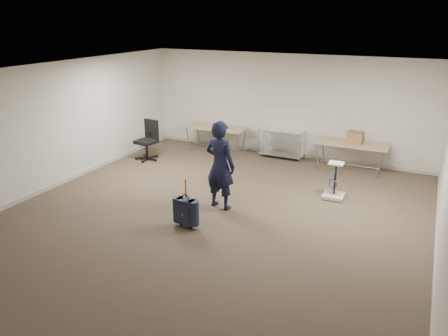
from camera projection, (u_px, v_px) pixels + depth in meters
The scene contains 10 objects.
ground at pixel (212, 217), 8.59m from camera, with size 9.00×9.00×0.00m, color #433629.
room_shell at pixel (240, 191), 9.74m from camera, with size 8.00×9.00×9.00m.
folding_table_left at pixel (216, 129), 12.49m from camera, with size 1.80×0.75×0.73m.
folding_table_right at pixel (351, 145), 10.93m from camera, with size 1.80×0.75×0.73m.
wire_shelf at pixel (282, 142), 12.00m from camera, with size 1.22×0.47×0.80m.
person at pixel (220, 165), 8.74m from camera, with size 0.67×0.44×1.83m, color black.
suitcase at pixel (186, 211), 8.08m from camera, with size 0.36×0.22×0.96m.
office_chair at pixel (148, 148), 11.92m from camera, with size 0.65×0.65×1.08m.
equipment_cart at pixel (334, 189), 9.41m from camera, with size 0.46×0.46×0.82m.
cardboard_box at pixel (355, 137), 10.87m from camera, with size 0.39×0.29×0.29m, color olive.
Camera 1 is at (3.60, -6.89, 3.78)m, focal length 35.00 mm.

